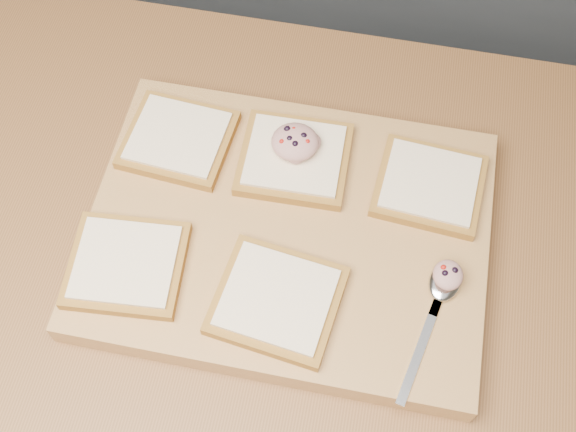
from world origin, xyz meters
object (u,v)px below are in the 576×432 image
spoon (442,291)px  bread_far_center (294,158)px  cutting_board (288,233)px  tuna_salad_dollop (295,142)px

spoon → bread_far_center: bearing=144.6°
cutting_board → spoon: (0.18, -0.05, 0.02)m
bread_far_center → spoon: bread_far_center is taller
bread_far_center → tuna_salad_dollop: 0.02m
tuna_salad_dollop → spoon: size_ratio=0.32×
cutting_board → bread_far_center: bread_far_center is taller
tuna_salad_dollop → spoon: (0.19, -0.14, -0.03)m
tuna_salad_dollop → spoon: 0.24m
cutting_board → tuna_salad_dollop: (-0.01, 0.09, 0.05)m
cutting_board → bread_far_center: bearing=96.2°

